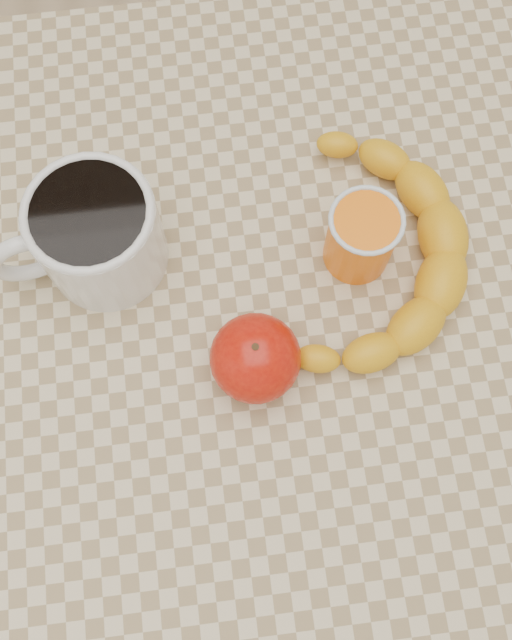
{
  "coord_description": "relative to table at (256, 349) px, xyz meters",
  "views": [
    {
      "loc": [
        -0.03,
        -0.2,
        1.41
      ],
      "look_at": [
        0.0,
        0.0,
        0.77
      ],
      "focal_mm": 40.0,
      "sensor_mm": 36.0,
      "label": 1
    }
  ],
  "objects": [
    {
      "name": "table",
      "position": [
        0.0,
        0.0,
        0.0
      ],
      "size": [
        0.8,
        0.8,
        0.75
      ],
      "color": "beige",
      "rests_on": "ground"
    },
    {
      "name": "banana",
      "position": [
        0.12,
        0.05,
        0.11
      ],
      "size": [
        0.44,
        0.46,
        0.05
      ],
      "primitive_type": null,
      "rotation": [
        0.0,
        0.0,
        -0.41
      ],
      "color": "#F2B015",
      "rests_on": "table"
    },
    {
      "name": "apple",
      "position": [
        -0.01,
        -0.04,
        0.12
      ],
      "size": [
        0.09,
        0.09,
        0.08
      ],
      "color": "#9E0B05",
      "rests_on": "table"
    },
    {
      "name": "coffee_mug",
      "position": [
        -0.14,
        0.09,
        0.14
      ],
      "size": [
        0.18,
        0.14,
        0.1
      ],
      "color": "silver",
      "rests_on": "table"
    },
    {
      "name": "orange_juice_glass",
      "position": [
        0.11,
        0.06,
        0.13
      ],
      "size": [
        0.07,
        0.07,
        0.08
      ],
      "color": "orange",
      "rests_on": "table"
    },
    {
      "name": "ground",
      "position": [
        0.0,
        0.0,
        -0.66
      ],
      "size": [
        3.0,
        3.0,
        0.0
      ],
      "primitive_type": "plane",
      "color": "tan",
      "rests_on": "ground"
    }
  ]
}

